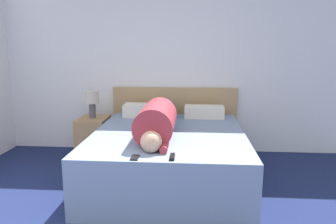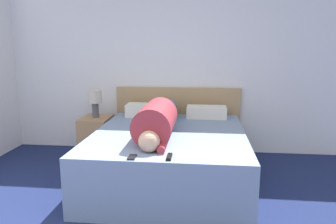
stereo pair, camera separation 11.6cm
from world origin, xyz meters
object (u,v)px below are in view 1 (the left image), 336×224
object	(u,v)px
pillow_second	(204,112)
person_lying	(159,119)
table_lamp	(92,100)
bed	(169,157)
cell_phone	(135,158)
nightstand	(94,138)
pillow_near_headboard	(144,110)
tv_remote	(172,157)

from	to	relation	value
pillow_second	person_lying	bearing A→B (deg)	-120.10
table_lamp	person_lying	bearing A→B (deg)	-38.78
bed	cell_phone	bearing A→B (deg)	-103.99
nightstand	cell_phone	world-z (taller)	cell_phone
person_lying	pillow_near_headboard	size ratio (longest dim) A/B	3.24
pillow_near_headboard	table_lamp	bearing A→B (deg)	-170.54
person_lying	pillow_second	distance (m)	1.02
bed	nightstand	world-z (taller)	bed
nightstand	cell_phone	bearing A→B (deg)	-61.75
tv_remote	pillow_near_headboard	bearing A→B (deg)	106.19
pillow_near_headboard	cell_phone	bearing A→B (deg)	-84.36
bed	cell_phone	distance (m)	0.96
table_lamp	cell_phone	xyz separation A→B (m)	(0.84, -1.56, -0.23)
nightstand	person_lying	bearing A→B (deg)	-38.78
tv_remote	cell_phone	xyz separation A→B (m)	(-0.31, -0.03, -0.01)
pillow_near_headboard	tv_remote	xyz separation A→B (m)	(0.48, -1.64, -0.07)
pillow_near_headboard	cell_phone	distance (m)	1.68
table_lamp	person_lying	distance (m)	1.23
pillow_near_headboard	pillow_second	xyz separation A→B (m)	(0.79, 0.00, -0.01)
bed	cell_phone	world-z (taller)	cell_phone
pillow_second	pillow_near_headboard	bearing A→B (deg)	180.00
bed	pillow_near_headboard	distance (m)	0.95
pillow_near_headboard	tv_remote	size ratio (longest dim) A/B	3.59
nightstand	cell_phone	size ratio (longest dim) A/B	4.35
table_lamp	person_lying	xyz separation A→B (m)	(0.96, -0.77, -0.08)
bed	tv_remote	world-z (taller)	tv_remote
table_lamp	pillow_second	size ratio (longest dim) A/B	0.72
bed	nightstand	bearing A→B (deg)	147.75
bed	tv_remote	distance (m)	0.92
table_lamp	nightstand	bearing A→B (deg)	0.00
cell_phone	bed	bearing A→B (deg)	76.01
pillow_second	cell_phone	xyz separation A→B (m)	(-0.63, -1.67, -0.07)
table_lamp	pillow_near_headboard	xyz separation A→B (m)	(0.67, 0.11, -0.15)
nightstand	pillow_near_headboard	xyz separation A→B (m)	(0.67, 0.11, 0.37)
pillow_near_headboard	pillow_second	size ratio (longest dim) A/B	1.05
bed	person_lying	bearing A→B (deg)	-136.31
nightstand	pillow_second	world-z (taller)	pillow_second
person_lying	pillow_second	size ratio (longest dim) A/B	3.41
table_lamp	tv_remote	xyz separation A→B (m)	(1.15, -1.53, -0.22)
bed	table_lamp	xyz separation A→B (m)	(-1.06, 0.67, 0.52)
table_lamp	pillow_second	distance (m)	1.48
cell_phone	nightstand	bearing A→B (deg)	118.25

